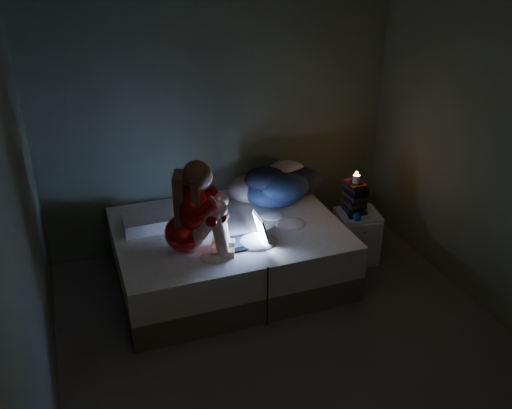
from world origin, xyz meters
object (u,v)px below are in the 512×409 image
woman (183,208)px  candle (356,177)px  laptop (243,230)px  phone (353,216)px  nightstand (356,236)px  bed (229,253)px

woman → candle: woman is taller
laptop → phone: size_ratio=2.71×
nightstand → woman: bearing=-165.1°
woman → laptop: (0.50, -0.05, -0.28)m
laptop → nightstand: laptop is taller
bed → woman: bearing=-148.0°
candle → phone: candle is taller
nightstand → candle: candle is taller
bed → phone: 1.25m
woman → nightstand: (1.77, 0.18, -0.72)m
nightstand → bed: bearing=-175.9°
bed → phone: bearing=-7.5°
phone → candle: bearing=66.7°
bed → laptop: bearing=-83.9°
woman → nightstand: 1.92m
candle → nightstand: bearing=-44.3°
woman → nightstand: woman is taller
laptop → candle: size_ratio=4.74×
bed → candle: bearing=-3.4°
woman → laptop: size_ratio=2.20×
laptop → phone: (1.17, 0.18, -0.16)m
phone → woman: bearing=-165.7°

